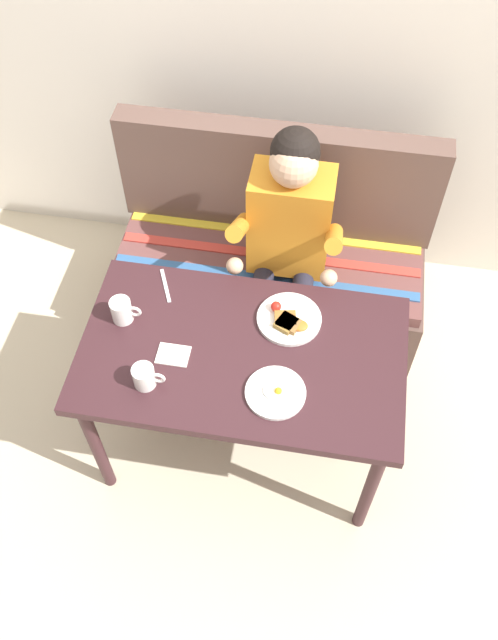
% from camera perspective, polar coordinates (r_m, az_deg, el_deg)
% --- Properties ---
extents(ground_plane, '(8.00, 8.00, 0.00)m').
position_cam_1_polar(ground_plane, '(3.09, -0.47, -10.14)').
color(ground_plane, beige).
extents(back_wall, '(4.40, 0.10, 2.60)m').
position_cam_1_polar(back_wall, '(3.01, 3.90, 24.23)').
color(back_wall, silver).
rests_on(back_wall, ground).
extents(table, '(1.20, 0.70, 0.73)m').
position_cam_1_polar(table, '(2.53, -0.57, -3.68)').
color(table, '#361C20').
rests_on(table, ground).
extents(couch, '(1.44, 0.56, 1.00)m').
position_cam_1_polar(couch, '(3.24, 1.82, 4.58)').
color(couch, brown).
rests_on(couch, ground).
extents(person, '(0.45, 0.61, 1.21)m').
position_cam_1_polar(person, '(2.81, 3.32, 7.16)').
color(person, orange).
rests_on(person, ground).
extents(plate_breakfast, '(0.25, 0.25, 0.05)m').
position_cam_1_polar(plate_breakfast, '(2.53, 3.38, 0.06)').
color(plate_breakfast, white).
rests_on(plate_breakfast, table).
extents(plate_eggs, '(0.22, 0.22, 0.04)m').
position_cam_1_polar(plate_eggs, '(2.36, 2.27, -6.18)').
color(plate_eggs, white).
rests_on(plate_eggs, table).
extents(coffee_mug, '(0.12, 0.08, 0.10)m').
position_cam_1_polar(coffee_mug, '(2.55, -10.75, 0.83)').
color(coffee_mug, white).
rests_on(coffee_mug, table).
extents(coffee_mug_second, '(0.12, 0.08, 0.09)m').
position_cam_1_polar(coffee_mug_second, '(2.37, -8.87, -4.76)').
color(coffee_mug_second, white).
rests_on(coffee_mug_second, table).
extents(napkin, '(0.12, 0.09, 0.01)m').
position_cam_1_polar(napkin, '(2.46, -6.47, -2.96)').
color(napkin, white).
rests_on(napkin, table).
extents(fork, '(0.08, 0.16, 0.00)m').
position_cam_1_polar(fork, '(2.66, -7.12, 2.92)').
color(fork, silver).
rests_on(fork, table).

